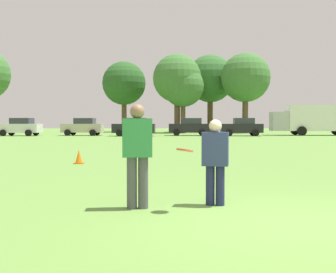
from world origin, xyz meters
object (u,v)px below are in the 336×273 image
parked_car_near_right (243,127)px  box_truck (315,119)px  parked_car_near_left (21,127)px  player_thrower (139,150)px  player_defender (216,158)px  traffic_cone (80,157)px  parked_car_mid_left (84,127)px  parked_car_center (136,127)px  frisbee (186,150)px  parked_car_mid_right (191,127)px

parked_car_near_right → box_truck: box_truck is taller
parked_car_near_right → box_truck: 8.21m
parked_car_near_left → player_thrower: bearing=-67.4°
player_defender → parked_car_near_left: parked_car_near_left is taller
traffic_cone → box_truck: bearing=57.8°
parked_car_mid_left → parked_car_near_right: 16.44m
parked_car_mid_left → traffic_cone: bearing=-78.5°
parked_car_near_left → parked_car_center: size_ratio=1.00×
parked_car_mid_left → parked_car_near_left: bearing=-171.6°
traffic_cone → parked_car_mid_left: bearing=101.5°
parked_car_mid_left → parked_car_near_right: same height
player_thrower → parked_car_center: size_ratio=0.40×
frisbee → parked_car_near_left: size_ratio=0.06×
parked_car_near_right → parked_car_mid_left: bearing=176.1°
player_thrower → parked_car_mid_left: 36.93m
parked_car_near_right → player_defender: bearing=-101.0°
player_defender → parked_car_near_left: bearing=114.6°
parked_car_mid_right → parked_car_near_right: 5.33m
traffic_cone → player_defender: bearing=-61.1°
parked_car_mid_right → parked_car_mid_left: bearing=179.0°
parked_car_mid_left → parked_car_mid_right: (11.16, -0.20, 0.00)m
frisbee → parked_car_mid_right: 36.06m
player_defender → parked_car_near_right: 35.24m
parked_car_mid_right → parked_car_near_right: size_ratio=1.00×
player_defender → box_truck: bearing=68.1°
frisbee → parked_car_center: 34.64m
parked_car_center → box_truck: bearing=7.5°
parked_car_near_left → parked_car_mid_left: size_ratio=1.00×
player_thrower → frisbee: size_ratio=6.27×
player_thrower → parked_car_near_left: parked_car_near_left is taller
parked_car_near_left → parked_car_near_right: same height
parked_car_near_left → parked_car_near_right: 22.65m
frisbee → parked_car_near_left: parked_car_near_left is taller
player_defender → parked_car_center: 34.22m
player_defender → frisbee: size_ratio=5.36×
parked_car_mid_left → box_truck: (24.36, 0.73, 0.83)m
player_thrower → parked_car_mid_left: parked_car_mid_left is taller
traffic_cone → parked_car_mid_left: parked_car_mid_left is taller
parked_car_near_left → traffic_cone: bearing=-66.5°
player_thrower → player_defender: bearing=11.1°
player_thrower → parked_car_mid_right: (2.78, 35.78, -0.05)m
box_truck → player_defender: bearing=-111.9°
parked_car_center → box_truck: 19.03m
player_thrower → parked_car_near_left: (-14.62, 35.05, -0.05)m
parked_car_mid_left → parked_car_mid_right: size_ratio=1.00×
parked_car_near_left → parked_car_mid_right: bearing=2.4°
parked_car_mid_right → box_truck: size_ratio=0.50×
traffic_cone → parked_car_center: size_ratio=0.11×
parked_car_mid_right → parked_car_near_right: (5.25, -0.93, 0.00)m
frisbee → parked_car_near_right: parked_car_near_right is taller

